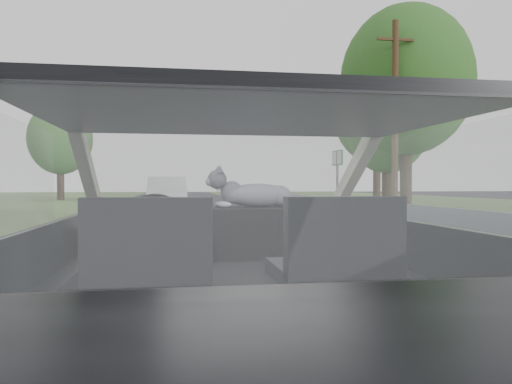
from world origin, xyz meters
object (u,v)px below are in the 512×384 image
object	(u,v)px
other_car	(167,194)
highway_sign	(337,181)
subject_car	(237,270)
cat	(258,194)
utility_pole	(395,117)

from	to	relation	value
other_car	highway_sign	xyz separation A→B (m)	(6.74, -1.66, 0.52)
subject_car	other_car	world-z (taller)	subject_car
cat	highway_sign	distance (m)	17.16
cat	utility_pole	bearing A→B (deg)	55.87
other_car	highway_sign	bearing A→B (deg)	-14.80
cat	subject_car	bearing A→B (deg)	-114.64
other_car	highway_sign	size ratio (longest dim) A/B	1.77
other_car	utility_pole	bearing A→B (deg)	-13.81
cat	other_car	size ratio (longest dim) A/B	0.13
subject_car	highway_sign	size ratio (longest dim) A/B	1.61
highway_sign	utility_pole	bearing A→B (deg)	-14.55
utility_pole	cat	bearing A→B (deg)	-117.37
subject_car	cat	distance (m)	0.76
subject_car	other_car	size ratio (longest dim) A/B	0.91
other_car	highway_sign	world-z (taller)	highway_sign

